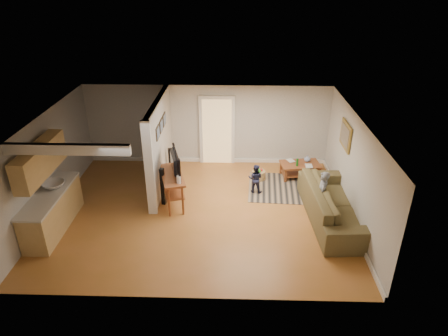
{
  "coord_description": "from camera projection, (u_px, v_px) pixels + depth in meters",
  "views": [
    {
      "loc": [
        0.86,
        -8.64,
        5.61
      ],
      "look_at": [
        0.59,
        0.33,
        1.1
      ],
      "focal_mm": 32.0,
      "sensor_mm": 36.0,
      "label": 1
    }
  ],
  "objects": [
    {
      "name": "toy_basket",
      "position": [
        259.0,
        174.0,
        11.78
      ],
      "size": [
        0.4,
        0.4,
        0.36
      ],
      "color": "#A18245",
      "rests_on": "ground"
    },
    {
      "name": "area_rug",
      "position": [
        291.0,
        188.0,
        11.34
      ],
      "size": [
        2.52,
        1.9,
        0.01
      ],
      "primitive_type": "cube",
      "rotation": [
        0.0,
        0.0,
        -0.06
      ],
      "color": "black",
      "rests_on": "ground"
    },
    {
      "name": "toddler",
      "position": [
        255.0,
        192.0,
        11.17
      ],
      "size": [
        0.46,
        0.4,
        0.83
      ],
      "primitive_type": "imported",
      "rotation": [
        0.0,
        0.0,
        2.92
      ],
      "color": "#1D1F3C",
      "rests_on": "ground"
    },
    {
      "name": "ground",
      "position": [
        201.0,
        212.0,
        10.25
      ],
      "size": [
        7.5,
        7.5,
        0.0
      ],
      "primitive_type": "plane",
      "color": "#966226",
      "rests_on": "ground"
    },
    {
      "name": "tv_console",
      "position": [
        173.0,
        177.0,
        10.27
      ],
      "size": [
        0.87,
        1.46,
        1.18
      ],
      "rotation": [
        0.0,
        0.0,
        0.28
      ],
      "color": "brown",
      "rests_on": "ground"
    },
    {
      "name": "speaker_right",
      "position": [
        171.0,
        164.0,
        11.57
      ],
      "size": [
        0.12,
        0.12,
        1.01
      ],
      "primitive_type": "cube",
      "rotation": [
        0.0,
        0.0,
        0.25
      ],
      "color": "black",
      "rests_on": "ground"
    },
    {
      "name": "sofa",
      "position": [
        331.0,
        219.0,
        9.96
      ],
      "size": [
        1.35,
        3.05,
        0.87
      ],
      "primitive_type": "imported",
      "rotation": [
        0.0,
        0.0,
        1.63
      ],
      "color": "#4C4426",
      "rests_on": "ground"
    },
    {
      "name": "room_shell",
      "position": [
        158.0,
        153.0,
        10.01
      ],
      "size": [
        7.54,
        6.02,
        2.52
      ],
      "color": "#A7A5A0",
      "rests_on": "ground"
    },
    {
      "name": "child",
      "position": [
        319.0,
        217.0,
        10.04
      ],
      "size": [
        0.39,
        0.51,
        1.26
      ],
      "primitive_type": "imported",
      "rotation": [
        0.0,
        0.0,
        -1.78
      ],
      "color": "slate",
      "rests_on": "ground"
    },
    {
      "name": "speaker_left",
      "position": [
        163.0,
        187.0,
        10.37
      ],
      "size": [
        0.12,
        0.12,
        1.05
      ],
      "primitive_type": "cube",
      "rotation": [
        0.0,
        0.0,
        -0.2
      ],
      "color": "black",
      "rests_on": "ground"
    },
    {
      "name": "coffee_table",
      "position": [
        300.0,
        166.0,
        11.82
      ],
      "size": [
        1.22,
        0.82,
        0.67
      ],
      "rotation": [
        0.0,
        0.0,
        0.14
      ],
      "color": "brown",
      "rests_on": "ground"
    }
  ]
}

